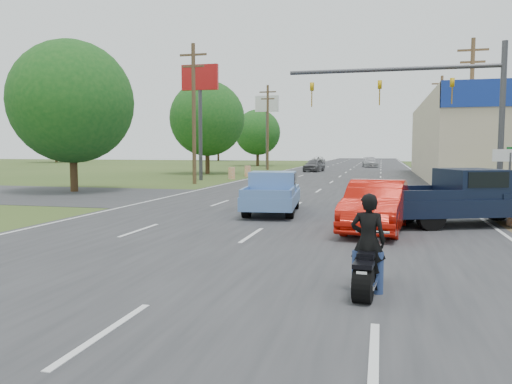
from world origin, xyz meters
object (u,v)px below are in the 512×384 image
(blue_pickup, at_px, (273,192))
(distant_car_white, at_px, (319,160))
(red_convertible, at_px, (376,206))
(distant_car_grey, at_px, (314,165))
(motorcycle, at_px, (367,269))
(distant_car_silver, at_px, (370,162))
(rider, at_px, (368,247))
(navy_pickup, at_px, (471,197))

(blue_pickup, bearing_deg, distant_car_white, 89.51)
(red_convertible, height_order, distant_car_grey, red_convertible)
(motorcycle, relative_size, distant_car_silver, 0.42)
(red_convertible, height_order, motorcycle, red_convertible)
(distant_car_white, bearing_deg, rider, 94.25)
(red_convertible, relative_size, navy_pickup, 0.78)
(blue_pickup, bearing_deg, rider, -75.16)
(navy_pickup, xyz_separation_m, distant_car_silver, (-4.40, 53.09, -0.26))
(navy_pickup, xyz_separation_m, distant_car_grey, (-10.12, 37.39, -0.24))
(distant_car_white, bearing_deg, distant_car_silver, 121.88)
(rider, bearing_deg, blue_pickup, -63.79)
(distant_car_silver, relative_size, distant_car_white, 1.06)
(navy_pickup, height_order, distant_car_grey, navy_pickup)
(distant_car_grey, xyz_separation_m, distant_car_silver, (5.72, 15.70, -0.01))
(rider, relative_size, distant_car_silver, 0.35)
(red_convertible, bearing_deg, rider, -83.85)
(navy_pickup, distance_m, distant_car_grey, 38.73)
(navy_pickup, height_order, distant_car_silver, navy_pickup)
(blue_pickup, distance_m, distant_car_grey, 35.94)
(motorcycle, distance_m, distant_car_white, 74.90)
(motorcycle, height_order, blue_pickup, blue_pickup)
(motorcycle, bearing_deg, rider, 90.00)
(navy_pickup, distance_m, distant_car_white, 66.59)
(motorcycle, xyz_separation_m, distant_car_white, (-9.94, 74.23, 0.17))
(red_convertible, relative_size, distant_car_grey, 1.14)
(red_convertible, height_order, navy_pickup, navy_pickup)
(rider, distance_m, navy_pickup, 9.42)
(motorcycle, bearing_deg, navy_pickup, 76.39)
(rider, bearing_deg, motorcycle, 90.00)
(distant_car_white, bearing_deg, motorcycle, 94.24)
(red_convertible, bearing_deg, distant_car_silver, 98.05)
(red_convertible, height_order, blue_pickup, blue_pickup)
(red_convertible, bearing_deg, distant_car_white, 105.09)
(navy_pickup, relative_size, distant_car_white, 1.35)
(red_convertible, xyz_separation_m, distant_car_white, (-10.00, 67.28, -0.15))
(motorcycle, distance_m, distant_car_grey, 46.85)
(rider, height_order, distant_car_silver, rider)
(blue_pickup, bearing_deg, distant_car_silver, 81.20)
(blue_pickup, distance_m, distant_car_white, 64.01)
(red_convertible, xyz_separation_m, distant_car_grey, (-7.08, 39.37, -0.07))
(motorcycle, relative_size, rider, 1.20)
(blue_pickup, relative_size, navy_pickup, 0.84)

